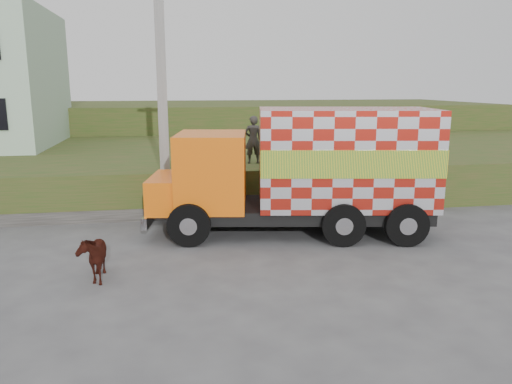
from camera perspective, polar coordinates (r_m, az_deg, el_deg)
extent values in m
plane|color=#474749|center=(12.28, -5.50, -7.90)|extent=(120.00, 120.00, 0.00)
cube|color=#2B4C19|center=(21.80, -7.54, 2.96)|extent=(40.00, 12.00, 1.50)
cube|color=#2B4C19|center=(33.63, -8.43, 7.44)|extent=(40.00, 12.00, 3.00)
cube|color=#595651|center=(16.26, -13.70, -2.43)|extent=(16.00, 0.50, 0.40)
cube|color=gray|center=(16.11, -10.68, 11.25)|extent=(0.30, 0.30, 8.00)
cube|color=black|center=(14.41, 5.02, -2.02)|extent=(7.40, 3.44, 0.37)
cube|color=orange|center=(14.16, -5.07, 2.49)|extent=(2.25, 2.68, 2.09)
cube|color=orange|center=(14.43, -9.79, 0.00)|extent=(1.39, 2.34, 0.94)
cube|color=silver|center=(14.29, 10.17, 3.91)|extent=(5.16, 3.27, 2.72)
cube|color=yellow|center=(13.05, 11.16, 3.10)|extent=(4.75, 0.84, 0.73)
cube|color=yellow|center=(15.53, 9.33, 4.60)|extent=(4.75, 0.84, 0.73)
cube|color=silver|center=(14.67, -11.71, -2.40)|extent=(0.55, 2.40, 0.31)
cylinder|color=black|center=(13.33, -7.64, -3.73)|extent=(1.20, 0.55, 1.15)
cylinder|color=black|center=(15.64, -6.53, -1.32)|extent=(1.20, 0.55, 1.15)
cylinder|color=black|center=(13.43, 9.94, -3.69)|extent=(1.20, 0.55, 1.15)
cylinder|color=black|center=(15.72, 8.42, -1.30)|extent=(1.20, 0.55, 1.15)
cylinder|color=black|center=(13.82, 16.80, -3.58)|extent=(1.20, 0.55, 1.15)
cylinder|color=black|center=(16.06, 14.34, -1.26)|extent=(1.20, 0.55, 1.15)
imported|color=#361A0D|center=(11.57, -18.18, -6.92)|extent=(0.69, 1.32, 1.08)
imported|color=#312F2B|center=(17.43, -0.34, 6.01)|extent=(0.61, 0.40, 1.66)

